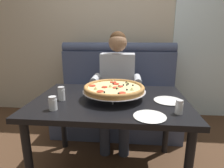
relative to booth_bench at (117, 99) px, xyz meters
name	(u,v)px	position (x,y,z in m)	size (l,w,h in m)	color
back_wall_with_window	(120,23)	(0.00, 0.57, 1.00)	(6.00, 0.12, 2.80)	#BCB29E
window_panel	(215,22)	(1.33, 0.50, 1.00)	(1.10, 0.02, 2.80)	white
booth_bench	(117,99)	(0.00, 0.00, 0.00)	(1.57, 0.78, 1.13)	#424C6B
dining_table	(110,108)	(0.00, -0.90, 0.24)	(1.25, 0.87, 0.72)	black
diner_main	(117,81)	(0.02, -0.27, 0.31)	(0.54, 0.64, 1.27)	#2D3342
pizza	(114,88)	(0.03, -0.89, 0.41)	(0.52, 0.52, 0.12)	silver
shaker_oregano	(62,95)	(-0.39, -0.97, 0.37)	(0.06, 0.06, 0.11)	white
shaker_parmesan	(179,108)	(0.49, -1.16, 0.36)	(0.05, 0.05, 0.10)	white
shaker_pepper_flakes	(53,104)	(-0.38, -1.17, 0.36)	(0.06, 0.06, 0.10)	white
plate_near_left	(150,115)	(0.29, -1.23, 0.33)	(0.21, 0.21, 0.02)	white
plate_near_right	(168,100)	(0.47, -0.92, 0.33)	(0.23, 0.23, 0.02)	white
patio_chair	(191,76)	(1.25, 0.97, 0.13)	(0.42, 0.43, 0.86)	black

